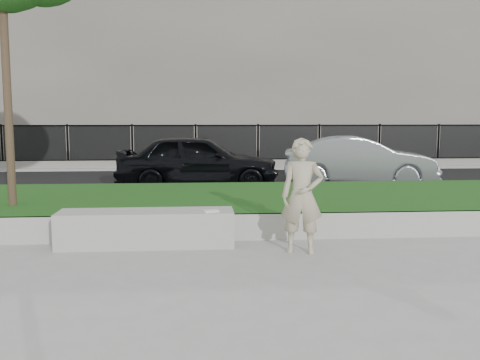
{
  "coord_description": "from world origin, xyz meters",
  "views": [
    {
      "loc": [
        -0.51,
        -6.82,
        1.83
      ],
      "look_at": [
        0.12,
        1.2,
        0.89
      ],
      "focal_mm": 40.0,
      "sensor_mm": 36.0,
      "label": 1
    }
  ],
  "objects": [
    {
      "name": "ground",
      "position": [
        0.0,
        0.0,
        0.0
      ],
      "size": [
        90.0,
        90.0,
        0.0
      ],
      "primitive_type": "plane",
      "color": "gray",
      "rests_on": "ground"
    },
    {
      "name": "grass_bank",
      "position": [
        0.0,
        3.0,
        0.2
      ],
      "size": [
        34.0,
        4.0,
        0.4
      ],
      "primitive_type": "cube",
      "color": "#0F370D",
      "rests_on": "ground"
    },
    {
      "name": "grass_kerb",
      "position": [
        0.0,
        1.04,
        0.2
      ],
      "size": [
        34.0,
        0.08,
        0.4
      ],
      "primitive_type": "cube",
      "color": "gray",
      "rests_on": "ground"
    },
    {
      "name": "street",
      "position": [
        0.0,
        8.5,
        0.02
      ],
      "size": [
        34.0,
        7.0,
        0.04
      ],
      "primitive_type": "cube",
      "color": "black",
      "rests_on": "ground"
    },
    {
      "name": "far_pavement",
      "position": [
        0.0,
        13.0,
        0.06
      ],
      "size": [
        34.0,
        3.0,
        0.12
      ],
      "primitive_type": "cube",
      "color": "gray",
      "rests_on": "ground"
    },
    {
      "name": "iron_fence",
      "position": [
        0.0,
        12.0,
        0.54
      ],
      "size": [
        32.0,
        0.3,
        1.5
      ],
      "color": "slate",
      "rests_on": "far_pavement"
    },
    {
      "name": "building_facade",
      "position": [
        0.0,
        20.0,
        5.0
      ],
      "size": [
        34.0,
        10.0,
        10.0
      ],
      "primitive_type": "cube",
      "color": "#615D55",
      "rests_on": "ground"
    },
    {
      "name": "stone_bench",
      "position": [
        -1.26,
        0.8,
        0.25
      ],
      "size": [
        2.49,
        0.62,
        0.51
      ],
      "primitive_type": "cube",
      "color": "gray",
      "rests_on": "ground"
    },
    {
      "name": "man",
      "position": [
        0.89,
        0.25,
        0.78
      ],
      "size": [
        0.63,
        0.48,
        1.56
      ],
      "primitive_type": "imported",
      "rotation": [
        0.0,
        0.0,
        -0.2
      ],
      "color": "tan",
      "rests_on": "ground"
    },
    {
      "name": "book",
      "position": [
        -0.34,
        0.64,
        0.52
      ],
      "size": [
        0.24,
        0.21,
        0.02
      ],
      "primitive_type": "cube",
      "rotation": [
        0.0,
        0.0,
        0.32
      ],
      "color": "silver",
      "rests_on": "stone_bench"
    },
    {
      "name": "car_dark",
      "position": [
        -0.52,
        6.79,
        0.74
      ],
      "size": [
        4.17,
        1.86,
        1.39
      ],
      "primitive_type": "imported",
      "rotation": [
        0.0,
        0.0,
        1.52
      ],
      "color": "black",
      "rests_on": "street"
    },
    {
      "name": "car_silver",
      "position": [
        3.76,
        7.07,
        0.69
      ],
      "size": [
        4.13,
        2.04,
        1.3
      ],
      "primitive_type": "imported",
      "rotation": [
        0.0,
        0.0,
        1.4
      ],
      "color": "gray",
      "rests_on": "street"
    }
  ]
}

